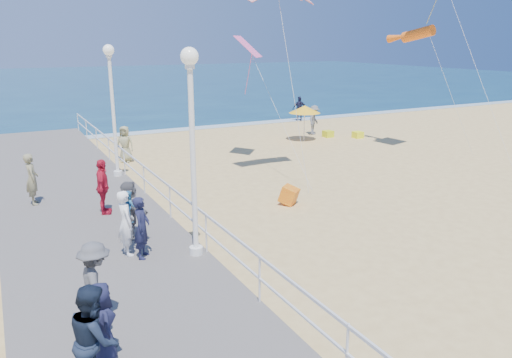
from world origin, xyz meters
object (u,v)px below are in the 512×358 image
spectator_4 (101,325)px  beach_umbrella (305,109)px  spectator_7 (95,339)px  beach_chair_left (358,135)px  spectator_2 (96,284)px  spectator_3 (103,187)px  beach_walker_a (314,120)px  box_kite (289,197)px  lamp_post_far (112,97)px  beach_walker_c (125,144)px  beach_chair_right (328,134)px  spectator_0 (142,227)px  toddler_held (129,206)px  spectator_5 (130,209)px  woman_holding_toddler (126,223)px  beach_walker_b (300,109)px  spectator_6 (32,179)px  lamp_post_mid (192,133)px

spectator_4 → beach_umbrella: bearing=-51.7°
spectator_7 → beach_chair_left: bearing=-43.0°
spectator_2 → beach_chair_left: bearing=-55.3°
spectator_3 → beach_umbrella: (13.60, 8.96, 0.60)m
beach_walker_a → beach_chair_left: (1.75, -2.28, -0.74)m
beach_umbrella → beach_chair_left: beach_umbrella is taller
box_kite → lamp_post_far: bearing=93.3°
beach_walker_c → beach_chair_right: 12.90m
spectator_0 → beach_chair_right: (15.43, 13.23, -1.02)m
toddler_held → beach_umbrella: 18.37m
spectator_7 → beach_umbrella: spectator_7 is taller
spectator_5 → woman_holding_toddler: bearing=153.4°
beach_walker_c → spectator_7: bearing=-68.6°
spectator_4 → beach_chair_left: spectator_4 is taller
spectator_2 → spectator_4: (-0.17, -1.36, -0.10)m
spectator_5 → box_kite: size_ratio=2.79×
lamp_post_far → spectator_7: 13.89m
spectator_3 → beach_chair_right: size_ratio=3.30×
woman_holding_toddler → beach_walker_b: size_ratio=0.95×
spectator_3 → spectator_5: 2.44m
spectator_7 → beach_walker_c: bearing=-9.7°
spectator_0 → beach_walker_b: bearing=-11.4°
lamp_post_far → beach_chair_left: lamp_post_far is taller
spectator_4 → beach_walker_b: 30.38m
spectator_0 → spectator_5: spectator_5 is taller
woman_holding_toddler → beach_chair_left: (17.21, 11.75, -1.08)m
woman_holding_toddler → beach_walker_a: bearing=-51.6°
spectator_6 → box_kite: bearing=-110.7°
spectator_5 → beach_umbrella: beach_umbrella is taller
beach_walker_b → beach_chair_right: 6.59m
toddler_held → spectator_6: (-1.96, 5.57, -0.38)m
spectator_7 → beach_chair_left: 25.39m
lamp_post_mid → beach_chair_right: size_ratio=9.67×
lamp_post_far → beach_walker_b: size_ratio=2.88×
beach_chair_right → spectator_2: bearing=-137.0°
lamp_post_mid → beach_walker_b: 25.74m
woman_holding_toddler → beach_chair_right: 20.36m
spectator_6 → beach_umbrella: spectator_6 is taller
spectator_2 → spectator_3: spectator_3 is taller
toddler_held → beach_walker_a: size_ratio=0.45×
spectator_4 → beach_umbrella: size_ratio=0.72×
toddler_held → spectator_5: 1.11m
spectator_2 → beach_umbrella: same height
toddler_held → spectator_4: 4.93m
beach_walker_a → box_kite: bearing=-166.9°
toddler_held → beach_chair_left: (17.06, 11.60, -1.47)m
woman_holding_toddler → beach_chair_right: (15.75, 12.85, -1.08)m
beach_walker_a → spectator_6: bearing=166.5°
lamp_post_far → beach_chair_left: size_ratio=9.67×
spectator_0 → spectator_5: size_ratio=0.98×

